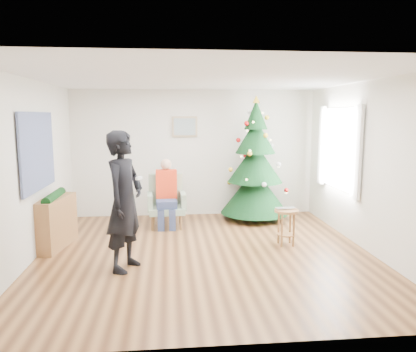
{
  "coord_description": "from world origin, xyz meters",
  "views": [
    {
      "loc": [
        -0.53,
        -5.89,
        2.07
      ],
      "look_at": [
        0.1,
        0.6,
        1.1
      ],
      "focal_mm": 35.0,
      "sensor_mm": 36.0,
      "label": 1
    }
  ],
  "objects": [
    {
      "name": "floor",
      "position": [
        0.0,
        0.0,
        0.0
      ],
      "size": [
        5.0,
        5.0,
        0.0
      ],
      "primitive_type": "plane",
      "color": "brown",
      "rests_on": "ground"
    },
    {
      "name": "ceiling",
      "position": [
        0.0,
        0.0,
        2.6
      ],
      "size": [
        5.0,
        5.0,
        0.0
      ],
      "primitive_type": "plane",
      "rotation": [
        3.14,
        0.0,
        0.0
      ],
      "color": "white",
      "rests_on": "wall_back"
    },
    {
      "name": "wall_back",
      "position": [
        0.0,
        2.5,
        1.3
      ],
      "size": [
        5.0,
        0.0,
        5.0
      ],
      "primitive_type": "plane",
      "rotation": [
        1.57,
        0.0,
        0.0
      ],
      "color": "silver",
      "rests_on": "floor"
    },
    {
      "name": "wall_front",
      "position": [
        0.0,
        -2.5,
        1.3
      ],
      "size": [
        5.0,
        0.0,
        5.0
      ],
      "primitive_type": "plane",
      "rotation": [
        -1.57,
        0.0,
        0.0
      ],
      "color": "silver",
      "rests_on": "floor"
    },
    {
      "name": "wall_left",
      "position": [
        -2.5,
        0.0,
        1.3
      ],
      "size": [
        0.0,
        5.0,
        5.0
      ],
      "primitive_type": "plane",
      "rotation": [
        1.57,
        0.0,
        1.57
      ],
      "color": "silver",
      "rests_on": "floor"
    },
    {
      "name": "wall_right",
      "position": [
        2.5,
        0.0,
        1.3
      ],
      "size": [
        0.0,
        5.0,
        5.0
      ],
      "primitive_type": "plane",
      "rotation": [
        1.57,
        0.0,
        -1.57
      ],
      "color": "silver",
      "rests_on": "floor"
    },
    {
      "name": "window_panel",
      "position": [
        2.47,
        1.0,
        1.5
      ],
      "size": [
        0.04,
        1.3,
        1.4
      ],
      "primitive_type": "cube",
      "color": "white",
      "rests_on": "wall_right"
    },
    {
      "name": "curtains",
      "position": [
        2.44,
        1.0,
        1.5
      ],
      "size": [
        0.05,
        1.75,
        1.5
      ],
      "color": "white",
      "rests_on": "wall_right"
    },
    {
      "name": "christmas_tree",
      "position": [
        1.18,
        1.99,
        1.11
      ],
      "size": [
        1.36,
        1.36,
        2.46
      ],
      "rotation": [
        0.0,
        0.0,
        0.07
      ],
      "color": "#3F2816",
      "rests_on": "floor"
    },
    {
      "name": "stool",
      "position": [
        1.34,
        0.29,
        0.3
      ],
      "size": [
        0.39,
        0.39,
        0.58
      ],
      "rotation": [
        0.0,
        0.0,
        -0.23
      ],
      "color": "brown",
      "rests_on": "floor"
    },
    {
      "name": "laptop",
      "position": [
        1.34,
        0.29,
        0.59
      ],
      "size": [
        0.34,
        0.24,
        0.03
      ],
      "primitive_type": "imported",
      "rotation": [
        0.0,
        0.0,
        0.12
      ],
      "color": "silver",
      "rests_on": "stool"
    },
    {
      "name": "armchair",
      "position": [
        -0.59,
        1.64,
        0.35
      ],
      "size": [
        0.73,
        0.67,
        0.97
      ],
      "rotation": [
        0.0,
        0.0,
        0.05
      ],
      "color": "gray",
      "rests_on": "floor"
    },
    {
      "name": "seated_person",
      "position": [
        -0.59,
        1.58,
        0.65
      ],
      "size": [
        0.4,
        0.57,
        1.27
      ],
      "rotation": [
        0.0,
        0.0,
        0.05
      ],
      "color": "navy",
      "rests_on": "armchair"
    },
    {
      "name": "standing_man",
      "position": [
        -1.13,
        -0.5,
        0.94
      ],
      "size": [
        0.68,
        0.81,
        1.88
      ],
      "primitive_type": "imported",
      "rotation": [
        0.0,
        0.0,
        1.17
      ],
      "color": "black",
      "rests_on": "floor"
    },
    {
      "name": "game_controller",
      "position": [
        -0.93,
        -0.53,
        1.25
      ],
      "size": [
        0.08,
        0.13,
        0.04
      ],
      "primitive_type": "cube",
      "rotation": [
        0.0,
        0.0,
        -0.4
      ],
      "color": "white",
      "rests_on": "standing_man"
    },
    {
      "name": "console",
      "position": [
        -2.33,
        0.54,
        0.4
      ],
      "size": [
        0.47,
        1.04,
        0.8
      ],
      "primitive_type": "cube",
      "rotation": [
        0.0,
        0.0,
        -0.17
      ],
      "color": "brown",
      "rests_on": "floor"
    },
    {
      "name": "garland",
      "position": [
        -2.33,
        0.54,
        0.82
      ],
      "size": [
        0.14,
        0.9,
        0.14
      ],
      "primitive_type": "cylinder",
      "rotation": [
        1.57,
        0.0,
        0.0
      ],
      "color": "black",
      "rests_on": "console"
    },
    {
      "name": "tapestry",
      "position": [
        -2.46,
        0.3,
        1.55
      ],
      "size": [
        0.03,
        1.5,
        1.15
      ],
      "primitive_type": "cube",
      "color": "black",
      "rests_on": "wall_left"
    },
    {
      "name": "framed_picture",
      "position": [
        -0.2,
        2.46,
        1.85
      ],
      "size": [
        0.52,
        0.05,
        0.42
      ],
      "color": "tan",
      "rests_on": "wall_back"
    }
  ]
}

